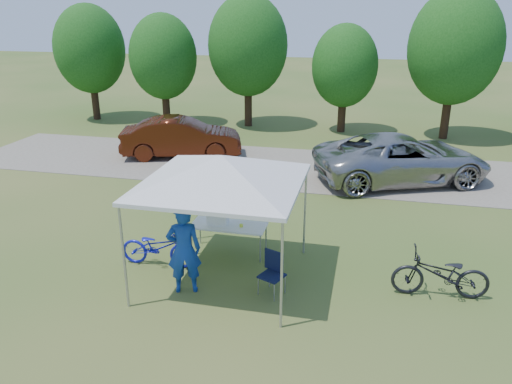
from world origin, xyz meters
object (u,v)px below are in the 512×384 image
bike_dark (441,274)px  cooler (218,217)px  bike_blue (158,247)px  folding_table (229,226)px  minivan (402,158)px  cyclist (184,250)px  sedan (182,137)px  folding_chair (273,269)px

bike_dark → cooler: bearing=-105.1°
cooler → bike_blue: 1.53m
folding_table → cooler: 0.34m
bike_blue → minivan: bearing=-39.6°
cyclist → bike_dark: cyclist is taller
sedan → folding_table: bearing=-168.9°
bike_dark → bike_blue: bearing=-94.2°
folding_table → bike_blue: bearing=-145.4°
bike_blue → bike_dark: 5.98m
folding_chair → minivan: size_ratio=0.15×
folding_chair → cooler: size_ratio=1.79×
minivan → bike_dark: bearing=161.2°
sedan → cyclist: bearing=-176.0°
cyclist → minivan: bearing=-138.7°
cyclist → sedan: (-3.59, 9.20, -0.17)m
cooler → cyclist: 1.83m
folding_table → bike_blue: (-1.37, -0.94, -0.23)m
folding_chair → minivan: 8.14m
bike_dark → cyclist: bearing=-84.2°
folding_table → sedan: size_ratio=0.38×
folding_chair → sedan: (-5.33, 8.83, 0.26)m
folding_chair → bike_dark: 3.32m
folding_chair → sedan: sedan is taller
folding_chair → folding_table: bearing=156.1°
cooler → minivan: minivan is taller
folding_chair → bike_blue: bearing=-167.2°
bike_dark → sedan: 11.94m
folding_table → folding_chair: size_ratio=2.02×
bike_blue → sedan: (-2.62, 8.32, 0.32)m
cyclist → bike_blue: cyclist is taller
folding_table → minivan: (4.13, 6.18, 0.13)m
minivan → sedan: size_ratio=1.25×
folding_table → minivan: size_ratio=0.31×
folding_table → cyclist: cyclist is taller
folding_table → minivan: bearing=56.3°
cyclist → minivan: 9.20m
minivan → sedan: minivan is taller
folding_chair → cyclist: size_ratio=0.46×
folding_chair → minivan: bearing=93.4°
bike_blue → bike_dark: size_ratio=0.90×
folding_chair → bike_blue: bike_blue is taller
cooler → bike_dark: (4.87, -0.89, -0.40)m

